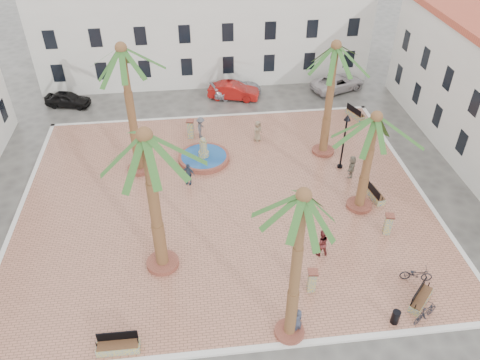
{
  "coord_description": "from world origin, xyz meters",
  "views": [
    {
      "loc": [
        -1.76,
        -23.42,
        19.48
      ],
      "look_at": [
        1.0,
        0.0,
        1.6
      ],
      "focal_mm": 35.0,
      "sensor_mm": 36.0,
      "label": 1
    }
  ],
  "objects_px": {
    "bench_ne": "(355,114)",
    "bicycle_b": "(425,313)",
    "bicycle_a": "(416,274)",
    "car_white": "(338,83)",
    "pedestrian_fountain_a": "(258,131)",
    "bollard_e": "(388,224)",
    "bollard_se": "(312,280)",
    "car_red": "(234,91)",
    "litter_bin": "(395,317)",
    "car_silver": "(236,88)",
    "palm_s": "(302,213)",
    "bench_s": "(118,346)",
    "palm_ne": "(335,59)",
    "pedestrian_east": "(352,167)",
    "palm_sw": "(147,153)",
    "pedestrian_fountain_b": "(188,174)",
    "bench_se": "(421,299)",
    "cyclist_b": "(321,243)",
    "cyclist_a": "(297,321)",
    "palm_e": "(374,130)",
    "bench_e": "(374,194)",
    "bollard_n": "(191,129)",
    "palm_nw": "(123,63)",
    "lamppost_e": "(345,132)",
    "car_black": "(68,99)",
    "lamppost_s": "(298,237)",
    "fountain": "(204,157)"
  },
  "relations": [
    {
      "from": "litter_bin",
      "to": "car_silver",
      "type": "xyz_separation_m",
      "value": [
        -4.93,
        25.27,
        0.12
      ]
    },
    {
      "from": "pedestrian_fountain_a",
      "to": "cyclist_a",
      "type": "bearing_deg",
      "value": -134.06
    },
    {
      "from": "palm_s",
      "to": "palm_e",
      "type": "distance_m",
      "value": 10.86
    },
    {
      "from": "bench_s",
      "to": "palm_ne",
      "type": "bearing_deg",
      "value": 48.52
    },
    {
      "from": "bench_ne",
      "to": "cyclist_a",
      "type": "relative_size",
      "value": 1.15
    },
    {
      "from": "lamppost_s",
      "to": "bollard_n",
      "type": "distance_m",
      "value": 15.88
    },
    {
      "from": "bollard_n",
      "to": "litter_bin",
      "type": "bearing_deg",
      "value": -63.01
    },
    {
      "from": "palm_nw",
      "to": "car_black",
      "type": "height_order",
      "value": "palm_nw"
    },
    {
      "from": "fountain",
      "to": "bicycle_b",
      "type": "bearing_deg",
      "value": -56.49
    },
    {
      "from": "palm_nw",
      "to": "bollard_e",
      "type": "distance_m",
      "value": 18.47
    },
    {
      "from": "car_red",
      "to": "car_white",
      "type": "relative_size",
      "value": 0.88
    },
    {
      "from": "car_black",
      "to": "bench_s",
      "type": "bearing_deg",
      "value": -151.52
    },
    {
      "from": "bollard_e",
      "to": "car_silver",
      "type": "bearing_deg",
      "value": 109.58
    },
    {
      "from": "bench_s",
      "to": "pedestrian_fountain_b",
      "type": "distance_m",
      "value": 12.83
    },
    {
      "from": "palm_sw",
      "to": "car_white",
      "type": "xyz_separation_m",
      "value": [
        15.7,
        20.09,
        -6.86
      ]
    },
    {
      "from": "cyclist_b",
      "to": "car_silver",
      "type": "relative_size",
      "value": 0.38
    },
    {
      "from": "palm_sw",
      "to": "bench_e",
      "type": "distance_m",
      "value": 15.94
    },
    {
      "from": "bollard_e",
      "to": "pedestrian_east",
      "type": "distance_m",
      "value": 5.77
    },
    {
      "from": "bench_se",
      "to": "pedestrian_east",
      "type": "bearing_deg",
      "value": 46.61
    },
    {
      "from": "bicycle_a",
      "to": "car_white",
      "type": "height_order",
      "value": "car_white"
    },
    {
      "from": "car_white",
      "to": "pedestrian_fountain_a",
      "type": "bearing_deg",
      "value": 111.39
    },
    {
      "from": "palm_ne",
      "to": "bollard_se",
      "type": "relative_size",
      "value": 6.1
    },
    {
      "from": "palm_sw",
      "to": "bollard_se",
      "type": "relative_size",
      "value": 6.26
    },
    {
      "from": "bench_ne",
      "to": "bicycle_b",
      "type": "height_order",
      "value": "bicycle_b"
    },
    {
      "from": "bench_ne",
      "to": "cyclist_b",
      "type": "height_order",
      "value": "cyclist_b"
    },
    {
      "from": "lamppost_s",
      "to": "bicycle_a",
      "type": "height_order",
      "value": "lamppost_s"
    },
    {
      "from": "pedestrian_fountain_a",
      "to": "bollard_e",
      "type": "bearing_deg",
      "value": -102.95
    },
    {
      "from": "palm_sw",
      "to": "pedestrian_fountain_b",
      "type": "xyz_separation_m",
      "value": [
        1.65,
        7.21,
        -6.62
      ]
    },
    {
      "from": "litter_bin",
      "to": "car_silver",
      "type": "distance_m",
      "value": 25.75
    },
    {
      "from": "car_black",
      "to": "car_white",
      "type": "relative_size",
      "value": 0.76
    },
    {
      "from": "bollard_e",
      "to": "car_red",
      "type": "xyz_separation_m",
      "value": [
        -7.15,
        18.52,
        -0.14
      ]
    },
    {
      "from": "car_red",
      "to": "palm_s",
      "type": "bearing_deg",
      "value": -164.78
    },
    {
      "from": "bench_e",
      "to": "pedestrian_east",
      "type": "distance_m",
      "value": 2.63
    },
    {
      "from": "palm_nw",
      "to": "bollard_n",
      "type": "xyz_separation_m",
      "value": [
        3.72,
        3.85,
        -7.15
      ]
    },
    {
      "from": "lamppost_e",
      "to": "pedestrian_fountain_a",
      "type": "height_order",
      "value": "lamppost_e"
    },
    {
      "from": "palm_e",
      "to": "bench_s",
      "type": "bearing_deg",
      "value": -148.84
    },
    {
      "from": "car_silver",
      "to": "cyclist_b",
      "type": "bearing_deg",
      "value": 172.98
    },
    {
      "from": "cyclist_a",
      "to": "palm_e",
      "type": "bearing_deg",
      "value": -146.71
    },
    {
      "from": "pedestrian_fountain_a",
      "to": "pedestrian_east",
      "type": "height_order",
      "value": "pedestrian_fountain_a"
    },
    {
      "from": "palm_e",
      "to": "bench_s",
      "type": "xyz_separation_m",
      "value": [
        -14.27,
        -8.63,
        -5.38
      ]
    },
    {
      "from": "bench_se",
      "to": "cyclist_b",
      "type": "distance_m",
      "value": 5.76
    },
    {
      "from": "bollard_se",
      "to": "car_red",
      "type": "distance_m",
      "value": 22.24
    },
    {
      "from": "fountain",
      "to": "bollard_e",
      "type": "distance_m",
      "value": 13.65
    },
    {
      "from": "lamppost_e",
      "to": "bollard_n",
      "type": "distance_m",
      "value": 11.78
    },
    {
      "from": "bench_ne",
      "to": "lamppost_s",
      "type": "relative_size",
      "value": 0.43
    },
    {
      "from": "palm_s",
      "to": "car_red",
      "type": "relative_size",
      "value": 1.97
    },
    {
      "from": "bicycle_b",
      "to": "pedestrian_fountain_a",
      "type": "xyz_separation_m",
      "value": [
        -5.69,
        17.19,
        0.34
      ]
    },
    {
      "from": "pedestrian_fountain_a",
      "to": "car_red",
      "type": "height_order",
      "value": "pedestrian_fountain_a"
    },
    {
      "from": "palm_sw",
      "to": "litter_bin",
      "type": "distance_m",
      "value": 14.23
    },
    {
      "from": "bench_e",
      "to": "bench_se",
      "type": "bearing_deg",
      "value": 166.49
    }
  ]
}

